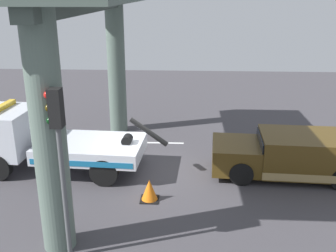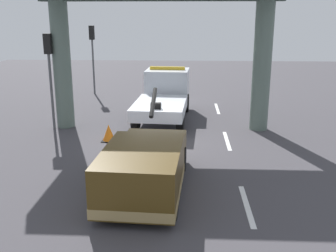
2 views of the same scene
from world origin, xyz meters
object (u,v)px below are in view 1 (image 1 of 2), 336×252
Objects in this scene: towed_van_green at (292,155)px; traffic_cone_orange at (149,190)px; traffic_light_near at (58,139)px; tow_truck_white at (40,139)px.

towed_van_green is 7.40× the size of traffic_cone_orange.
traffic_light_near is 4.48m from traffic_cone_orange.
tow_truck_white reaches higher than towed_van_green.
towed_van_green is 5.45m from traffic_cone_orange.
traffic_cone_orange is (-1.77, -2.96, -2.87)m from traffic_light_near.
traffic_light_near is 6.15× the size of traffic_cone_orange.
traffic_light_near is at bearing 59.04° from traffic_cone_orange.
traffic_light_near reaches higher than towed_van_green.
tow_truck_white is 10.19× the size of traffic_cone_orange.
towed_van_green is at bearing -143.34° from traffic_light_near.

